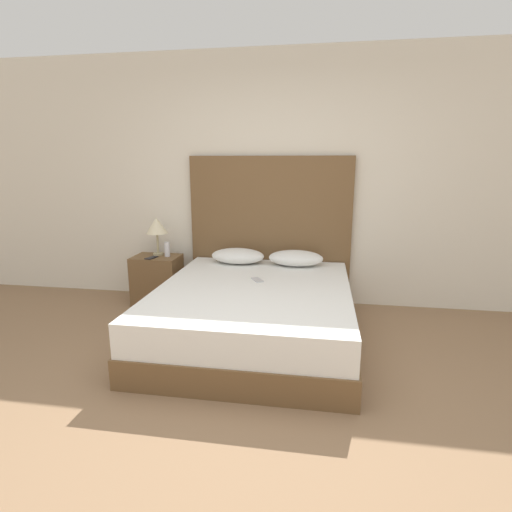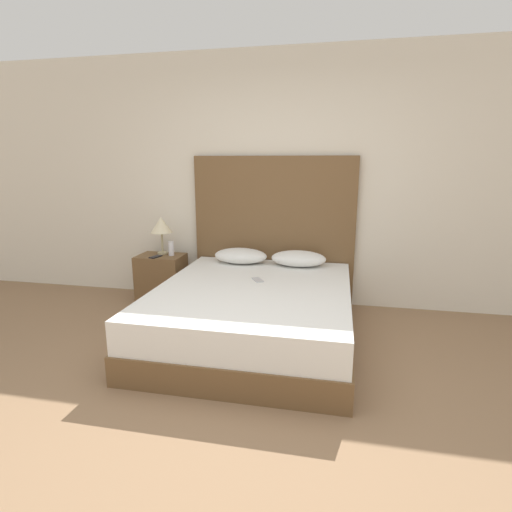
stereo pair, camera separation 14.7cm
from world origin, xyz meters
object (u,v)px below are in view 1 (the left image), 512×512
Objects in this scene: table_lamp at (157,226)px; bed at (254,313)px; phone_on_bed at (257,280)px; nightstand at (157,280)px; phone_on_nightstand at (151,258)px.

bed is at bearing -33.89° from table_lamp.
nightstand is (-1.22, 0.57, -0.22)m from phone_on_bed.
phone_on_bed is 0.30× the size of nightstand.
phone_on_nightstand is at bearing 151.96° from bed.
bed is at bearing -28.04° from phone_on_nightstand.
bed is 1.44m from nightstand.
bed is 0.31m from phone_on_bed.
table_lamp reaches higher than phone_on_bed.
bed is 12.40× the size of phone_on_nightstand.
phone_on_nightstand is at bearing -98.31° from nightstand.
phone_on_bed is at bearing -24.83° from nightstand.
phone_on_bed is at bearing 90.62° from bed.
table_lamp is (-0.00, 0.07, 0.59)m from nightstand.
nightstand reaches higher than bed.
phone_on_nightstand is (-1.24, 0.66, 0.30)m from bed.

